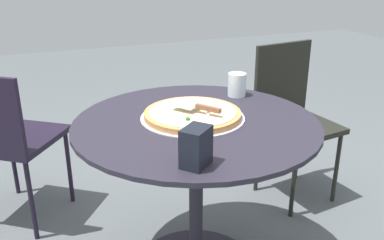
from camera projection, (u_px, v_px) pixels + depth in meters
The scene contains 7 objects.
patio_table at pixel (196, 167), 1.77m from camera, with size 0.98×0.98×0.73m.
pizza_on_tray at pixel (192, 115), 1.72m from camera, with size 0.42×0.42×0.05m.
pizza_server at pixel (197, 107), 1.70m from camera, with size 0.16×0.20×0.02m.
drinking_cup at pixel (237, 85), 1.98m from camera, with size 0.08×0.08×0.11m, color white.
napkin_dispenser at pixel (196, 147), 1.32m from camera, with size 0.10×0.07×0.13m, color black.
patio_chair_far at pixel (292, 110), 2.44m from camera, with size 0.42×0.42×0.88m.
patio_chair_corner at pixel (4, 135), 2.13m from camera, with size 0.59×0.59×0.85m.
Camera 1 is at (0.60, 1.46, 1.36)m, focal length 40.27 mm.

